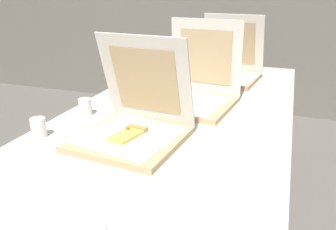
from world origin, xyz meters
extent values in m
cube|color=silver|center=(0.00, 0.58, 0.71)|extent=(0.92, 2.13, 0.03)
cylinder|color=gray|center=(-0.39, 1.58, 0.35)|extent=(0.04, 0.04, 0.69)
cylinder|color=gray|center=(0.39, 1.58, 0.35)|extent=(0.04, 0.04, 0.69)
cube|color=tan|center=(-0.07, 0.28, 0.73)|extent=(0.38, 0.38, 0.02)
cube|color=silver|center=(-0.07, 0.29, 0.75)|extent=(0.36, 0.36, 0.00)
cube|color=silver|center=(-0.06, 0.41, 0.91)|extent=(0.36, 0.13, 0.34)
cube|color=tan|center=(-0.06, 0.40, 0.91)|extent=(0.26, 0.09, 0.24)
cube|color=#EAC156|center=(-0.08, 0.27, 0.75)|extent=(0.10, 0.14, 0.01)
cube|color=tan|center=(-0.06, 0.33, 0.75)|extent=(0.08, 0.04, 0.02)
sphere|color=orange|center=(-0.09, 0.31, 0.76)|extent=(0.02, 0.02, 0.02)
cube|color=tan|center=(0.03, 0.71, 0.73)|extent=(0.39, 0.39, 0.02)
cube|color=silver|center=(0.02, 0.71, 0.75)|extent=(0.33, 0.33, 0.00)
cube|color=silver|center=(0.05, 0.88, 0.92)|extent=(0.35, 0.06, 0.35)
cube|color=tan|center=(0.05, 0.87, 0.92)|extent=(0.25, 0.04, 0.25)
cube|color=tan|center=(0.09, 1.23, 0.73)|extent=(0.39, 0.39, 0.02)
cube|color=silver|center=(0.09, 1.23, 0.75)|extent=(0.38, 0.38, 0.00)
cube|color=silver|center=(0.10, 1.36, 0.91)|extent=(0.36, 0.13, 0.34)
cube|color=tan|center=(0.10, 1.35, 0.91)|extent=(0.26, 0.09, 0.24)
cylinder|color=white|center=(-0.19, 0.91, 0.76)|extent=(0.05, 0.05, 0.07)
cylinder|color=white|center=(-0.36, 0.46, 0.76)|extent=(0.05, 0.05, 0.07)
cylinder|color=white|center=(-0.29, 0.59, 0.76)|extent=(0.05, 0.05, 0.07)
cylinder|color=white|center=(-0.39, 0.21, 0.76)|extent=(0.05, 0.05, 0.07)
camera|label=1|loc=(0.42, -0.71, 1.23)|focal=37.02mm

